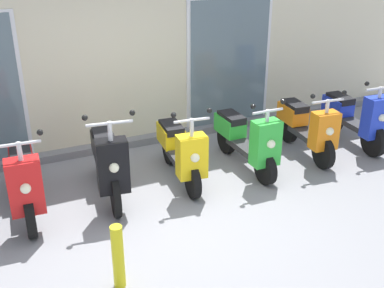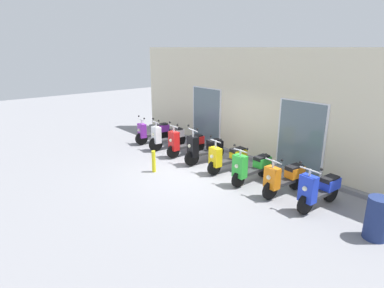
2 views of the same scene
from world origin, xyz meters
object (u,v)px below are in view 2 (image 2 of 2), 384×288
at_px(trash_bin, 377,218).
at_px(traffic_cone, 141,130).
at_px(scooter_purple, 153,132).
at_px(scooter_red, 185,143).
at_px(curb_bollard, 154,161).
at_px(scooter_white, 167,137).
at_px(scooter_orange, 284,178).
at_px(scooter_black, 204,148).
at_px(scooter_yellow, 227,158).
at_px(scooter_green, 251,167).
at_px(scooter_blue, 319,190).

bearing_deg(trash_bin, traffic_cone, 176.85).
height_order(scooter_purple, scooter_red, scooter_red).
bearing_deg(curb_bollard, scooter_white, 134.18).
height_order(curb_bollard, trash_bin, trash_bin).
bearing_deg(scooter_orange, scooter_white, -179.80).
bearing_deg(trash_bin, scooter_white, 177.81).
bearing_deg(curb_bollard, trash_bin, 13.43).
height_order(scooter_black, traffic_cone, scooter_black).
xyz_separation_m(scooter_purple, scooter_orange, (6.31, -0.02, 0.01)).
relative_size(scooter_black, trash_bin, 1.72).
relative_size(scooter_white, scooter_yellow, 1.02).
bearing_deg(scooter_purple, traffic_cone, 170.38).
xyz_separation_m(scooter_black, traffic_cone, (-4.40, 0.23, -0.27)).
xyz_separation_m(scooter_black, scooter_green, (2.07, -0.02, -0.05)).
height_order(scooter_red, scooter_black, scooter_black).
distance_m(scooter_green, scooter_blue, 2.08).
distance_m(scooter_yellow, curb_bollard, 2.32).
height_order(scooter_blue, curb_bollard, scooter_blue).
bearing_deg(trash_bin, scooter_red, 176.87).
relative_size(curb_bollard, trash_bin, 0.77).
bearing_deg(scooter_black, trash_bin, -3.22).
height_order(scooter_green, traffic_cone, scooter_green).
bearing_deg(scooter_red, trash_bin, -3.13).
distance_m(scooter_yellow, scooter_green, 1.03).
bearing_deg(scooter_purple, scooter_orange, -0.21).
height_order(scooter_white, scooter_red, scooter_red).
relative_size(scooter_yellow, traffic_cone, 2.98).
height_order(scooter_green, scooter_orange, scooter_green).
xyz_separation_m(scooter_orange, trash_bin, (2.44, -0.31, -0.02)).
height_order(scooter_black, trash_bin, scooter_black).
height_order(scooter_black, scooter_yellow, scooter_black).
distance_m(scooter_white, traffic_cone, 2.33).
relative_size(scooter_blue, trash_bin, 1.72).
distance_m(scooter_purple, traffic_cone, 1.30).
relative_size(scooter_red, curb_bollard, 2.34).
distance_m(curb_bollard, trash_bin, 6.19).
distance_m(scooter_red, scooter_yellow, 2.10).
relative_size(scooter_red, scooter_orange, 1.07).
bearing_deg(curb_bollard, scooter_yellow, 51.15).
bearing_deg(scooter_red, scooter_orange, -0.69).
xyz_separation_m(scooter_purple, traffic_cone, (-1.26, 0.21, -0.21)).
xyz_separation_m(scooter_orange, scooter_blue, (0.99, 0.01, -0.01)).
xyz_separation_m(scooter_black, scooter_blue, (4.16, 0.01, -0.05)).
bearing_deg(scooter_yellow, curb_bollard, -128.85).
relative_size(scooter_purple, trash_bin, 1.71).
bearing_deg(scooter_blue, scooter_purple, 179.90).
height_order(scooter_blue, trash_bin, scooter_blue).
bearing_deg(traffic_cone, scooter_orange, -1.80).
distance_m(scooter_white, scooter_green, 4.17).
bearing_deg(scooter_blue, traffic_cone, 178.48).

